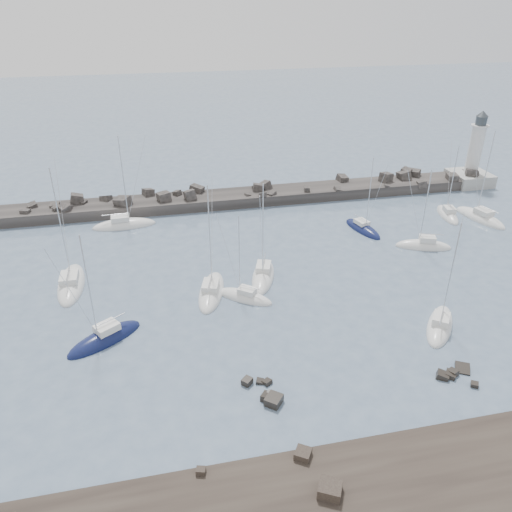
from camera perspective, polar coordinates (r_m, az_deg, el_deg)
The scene contains 17 objects.
ground at distance 55.50m, azimuth 3.36°, elevation -8.53°, with size 400.00×400.00×0.00m, color #4C6077.
rock_shelf at distance 41.07m, azimuth 12.63°, elevation -26.47°, with size 140.00×12.74×2.06m.
rock_cluster_near at distance 47.53m, azimuth 1.31°, elevation -15.62°, with size 3.48×4.64×1.17m.
rock_cluster_far at distance 53.48m, azimuth 21.64°, elevation -12.50°, with size 4.40×3.87×1.35m.
breakwater at distance 87.30m, azimuth -7.94°, elevation 5.80°, with size 115.00×7.35×5.02m.
lighthouse at distance 104.75m, azimuth 23.39°, elevation 9.17°, with size 7.00×7.00×14.60m.
sailboat_1 at distance 67.39m, azimuth -20.35°, elevation -3.09°, with size 3.25×10.44×16.41m.
sailboat_2 at distance 56.31m, azimuth -16.87°, elevation -9.09°, with size 8.70×7.05×13.89m.
sailboat_3 at distance 61.94m, azimuth -5.12°, elevation -4.14°, with size 5.37×9.87×14.90m.
sailboat_4 at distance 81.84m, azimuth -14.83°, elevation 3.39°, with size 9.98×3.48×15.58m.
sailboat_5 at distance 60.75m, azimuth -1.32°, elevation -4.74°, with size 7.23×6.24×11.70m.
sailboat_6 at distance 64.98m, azimuth 0.82°, elevation -2.35°, with size 5.57×9.40×14.23m.
sailboat_7 at distance 59.45m, azimuth 20.25°, elevation -7.53°, with size 7.17×8.30×13.48m.
sailboat_8 at distance 79.68m, azimuth 12.09°, elevation 3.02°, with size 4.40×8.44×12.72m.
sailboat_9 at distance 76.50m, azimuth 18.59°, elevation 1.05°, with size 8.31×5.03×12.84m.
sailboat_10 at distance 89.57m, azimuth 24.23°, elevation 3.96°, with size 5.27×10.20×15.46m.
sailboat_12 at distance 88.75m, azimuth 21.03°, elevation 4.38°, with size 4.00×8.20×12.64m.
Camera 1 is at (-12.60, -42.76, 33.06)m, focal length 35.00 mm.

